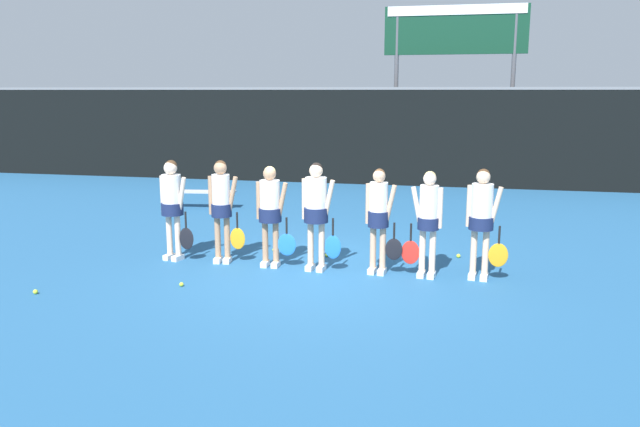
{
  "coord_description": "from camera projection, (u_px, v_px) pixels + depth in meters",
  "views": [
    {
      "loc": [
        2.18,
        -9.78,
        2.93
      ],
      "look_at": [
        0.04,
        0.0,
        0.95
      ],
      "focal_mm": 35.0,
      "sensor_mm": 36.0,
      "label": 1
    }
  ],
  "objects": [
    {
      "name": "player_6",
      "position": [
        482.0,
        214.0,
        9.66
      ],
      "size": [
        0.66,
        0.38,
        1.75
      ],
      "rotation": [
        0.0,
        0.0,
        -0.13
      ],
      "color": "beige",
      "rests_on": "ground_plane"
    },
    {
      "name": "player_2",
      "position": [
        270.0,
        208.0,
        10.37
      ],
      "size": [
        0.68,
        0.38,
        1.7
      ],
      "rotation": [
        0.0,
        0.0,
        0.01
      ],
      "color": "tan",
      "rests_on": "ground_plane"
    },
    {
      "name": "player_4",
      "position": [
        379.0,
        213.0,
        9.96
      ],
      "size": [
        0.61,
        0.34,
        1.71
      ],
      "rotation": [
        0.0,
        0.0,
        -0.11
      ],
      "color": "tan",
      "rests_on": "ground_plane"
    },
    {
      "name": "scoreboard",
      "position": [
        455.0,
        43.0,
        19.59
      ],
      "size": [
        4.43,
        0.15,
        5.53
      ],
      "color": "#515156",
      "rests_on": "ground_plane"
    },
    {
      "name": "player_5",
      "position": [
        428.0,
        216.0,
        9.78
      ],
      "size": [
        0.63,
        0.34,
        1.7
      ],
      "rotation": [
        0.0,
        0.0,
        -0.12
      ],
      "color": "beige",
      "rests_on": "ground_plane"
    },
    {
      "name": "player_1",
      "position": [
        222.0,
        203.0,
        10.61
      ],
      "size": [
        0.62,
        0.35,
        1.77
      ],
      "rotation": [
        0.0,
        0.0,
        0.12
      ],
      "color": "tan",
      "rests_on": "ground_plane"
    },
    {
      "name": "tennis_ball_3",
      "position": [
        327.0,
        255.0,
        11.15
      ],
      "size": [
        0.07,
        0.07,
        0.07
      ],
      "primitive_type": "sphere",
      "color": "#CCE033",
      "rests_on": "ground_plane"
    },
    {
      "name": "tennis_ball_2",
      "position": [
        35.0,
        292.0,
        9.11
      ],
      "size": [
        0.07,
        0.07,
        0.07
      ],
      "primitive_type": "sphere",
      "color": "#CCE033",
      "rests_on": "ground_plane"
    },
    {
      "name": "bench_courtside",
      "position": [
        202.0,
        193.0,
        15.71
      ],
      "size": [
        1.74,
        0.58,
        0.44
      ],
      "rotation": [
        0.0,
        0.0,
        0.13
      ],
      "color": "#B2B2B7",
      "rests_on": "ground_plane"
    },
    {
      "name": "fence_windscreen",
      "position": [
        385.0,
        136.0,
        19.36
      ],
      "size": [
        60.0,
        0.08,
        3.03
      ],
      "color": "black",
      "rests_on": "ground_plane"
    },
    {
      "name": "player_0",
      "position": [
        172.0,
        201.0,
        10.79
      ],
      "size": [
        0.64,
        0.38,
        1.76
      ],
      "rotation": [
        0.0,
        0.0,
        -0.2
      ],
      "color": "beige",
      "rests_on": "ground_plane"
    },
    {
      "name": "tennis_ball_0",
      "position": [
        181.0,
        284.0,
        9.46
      ],
      "size": [
        0.07,
        0.07,
        0.07
      ],
      "primitive_type": "sphere",
      "color": "#CCE033",
      "rests_on": "ground_plane"
    },
    {
      "name": "tennis_ball_1",
      "position": [
        458.0,
        256.0,
        11.09
      ],
      "size": [
        0.07,
        0.07,
        0.07
      ],
      "primitive_type": "sphere",
      "color": "#CCE033",
      "rests_on": "ground_plane"
    },
    {
      "name": "player_3",
      "position": [
        316.0,
        207.0,
        10.14
      ],
      "size": [
        0.67,
        0.4,
        1.79
      ],
      "rotation": [
        0.0,
        0.0,
        -0.08
      ],
      "color": "beige",
      "rests_on": "ground_plane"
    },
    {
      "name": "tennis_ball_4",
      "position": [
        274.0,
        250.0,
        11.51
      ],
      "size": [
        0.07,
        0.07,
        0.07
      ],
      "primitive_type": "sphere",
      "color": "#CCE033",
      "rests_on": "ground_plane"
    },
    {
      "name": "ground_plane",
      "position": [
        317.0,
        269.0,
        10.39
      ],
      "size": [
        140.0,
        140.0,
        0.0
      ],
      "primitive_type": "plane",
      "color": "#235684"
    }
  ]
}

